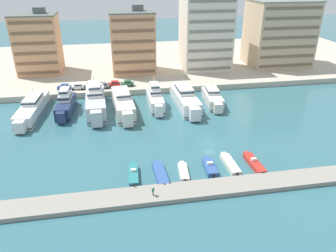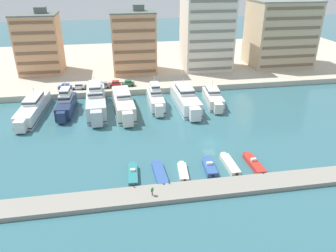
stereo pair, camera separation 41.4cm
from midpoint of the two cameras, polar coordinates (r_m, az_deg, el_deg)
ground_plane at (r=72.79m, az=7.42°, el=-2.82°), size 400.00×400.00×0.00m
quay_promenade at (r=134.33m, az=-0.90°, el=11.20°), size 180.00×70.00×1.71m
pier_dock at (r=59.16m, az=12.14°, el=-10.14°), size 120.00×4.73×0.82m
yacht_white_far_left at (r=91.86m, az=-22.34°, el=2.91°), size 6.02×22.71×6.36m
yacht_navy_left at (r=90.47m, az=-17.22°, el=3.65°), size 4.45×15.84×8.08m
yacht_silver_mid_left at (r=89.23m, az=-12.28°, el=4.25°), size 5.62×22.20×8.96m
yacht_ivory_center_left at (r=87.68m, az=-7.64°, el=3.93°), size 5.65×21.43×7.24m
yacht_white_center at (r=90.03m, az=-2.05°, el=4.77°), size 3.81×15.77×8.17m
yacht_white_center_right at (r=90.08m, az=3.22°, el=4.69°), size 5.28×21.01×7.27m
yacht_ivory_mid_right at (r=92.72m, az=7.97°, el=4.81°), size 5.09×15.29×6.20m
motorboat_teal_far_left at (r=60.83m, az=-5.92°, el=-8.37°), size 2.03×7.58×1.50m
motorboat_blue_left at (r=61.00m, az=-1.25°, el=-8.26°), size 2.29×8.43×0.87m
motorboat_cream_mid_left at (r=61.65m, az=2.81°, el=-7.95°), size 2.22×6.62×0.81m
motorboat_blue_center_left at (r=63.04m, az=7.43°, el=-7.12°), size 2.36×6.54×1.51m
motorboat_cream_center at (r=64.65m, az=10.87°, el=-6.56°), size 1.94×8.00×0.96m
motorboat_red_center_right at (r=65.90m, az=14.89°, el=-6.33°), size 2.01×8.10×1.43m
car_blue_far_left at (r=103.13m, az=-17.33°, el=6.56°), size 4.24×2.22×1.80m
car_white_left at (r=102.56m, az=-15.18°, el=6.73°), size 4.24×2.23×1.80m
car_green_mid_left at (r=102.02m, az=-13.03°, el=6.87°), size 4.11×1.94×1.80m
car_grey_center_left at (r=101.86m, az=-11.06°, el=7.03°), size 4.22×2.17×1.80m
car_red_center at (r=102.58m, az=-9.05°, el=7.32°), size 4.17×2.06×1.80m
car_green_center_right at (r=102.58m, az=-6.86°, el=7.46°), size 4.19×2.12×1.80m
apartment_block_far_left at (r=122.45m, az=-21.44°, el=13.22°), size 14.44×12.88×21.63m
apartment_block_left at (r=115.52m, az=-5.95°, el=14.32°), size 14.84×12.63×22.34m
apartment_block_mid_left at (r=119.94m, az=6.87°, el=15.95°), size 17.00×13.92×27.52m
apartment_block_center_left at (r=131.12m, az=19.04°, el=15.06°), size 22.37×16.66×25.03m
pedestrian_near_edge at (r=54.57m, az=-2.54°, el=-11.13°), size 0.47×0.50×1.65m
bollard_west at (r=56.98m, az=-5.76°, el=-10.27°), size 0.20×0.20×0.61m
bollard_west_mid at (r=57.54m, az=0.40°, el=-9.71°), size 0.20×0.20×0.61m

